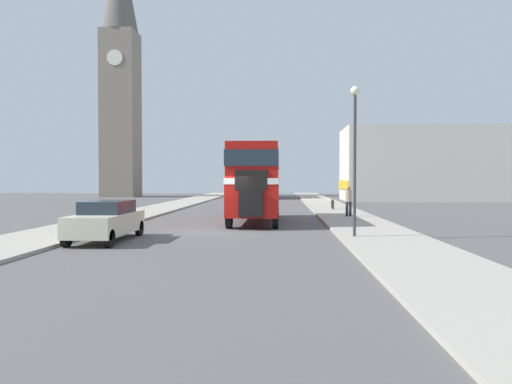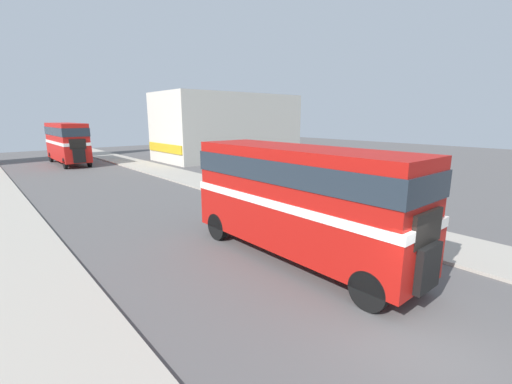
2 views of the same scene
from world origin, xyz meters
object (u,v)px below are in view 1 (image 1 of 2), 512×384
church_tower (120,61)px  bus_distant (268,177)px  car_parked_near (106,220)px  double_decker_bus (256,177)px  bicycle_on_pavement (333,204)px  street_lamp (355,138)px  pedestrian_walking (349,199)px

church_tower → bus_distant: bearing=-11.7°
bus_distant → car_parked_near: bus_distant is taller
double_decker_bus → car_parked_near: 10.30m
double_decker_bus → bus_distant: 34.12m
bicycle_on_pavement → car_parked_near: bearing=-119.2°
car_parked_near → street_lamp: bearing=5.9°
car_parked_near → bicycle_on_pavement: (10.53, 18.88, -0.31)m
street_lamp → church_tower: size_ratio=0.17×
bicycle_on_pavement → street_lamp: size_ratio=0.30×
pedestrian_walking → church_tower: (-25.38, 35.32, 16.90)m
double_decker_bus → bicycle_on_pavement: bearing=62.8°
double_decker_bus → car_parked_near: size_ratio=2.09×
bicycle_on_pavement → street_lamp: (-1.01, -17.89, 3.47)m
bus_distant → bicycle_on_pavement: bus_distant is taller
car_parked_near → pedestrian_walking: 15.77m
car_parked_near → bus_distant: bearing=83.3°
bicycle_on_pavement → double_decker_bus: bearing=-117.2°
bicycle_on_pavement → church_tower: bearing=132.0°
pedestrian_walking → church_tower: church_tower is taller
pedestrian_walking → street_lamp: 11.00m
bus_distant → street_lamp: (4.49, -41.81, 1.28)m
car_parked_near → church_tower: (-14.65, 46.88, 17.26)m
double_decker_bus → pedestrian_walking: bearing=27.8°
bus_distant → pedestrian_walking: (5.69, -31.25, -1.53)m
double_decker_bus → street_lamp: 8.91m
bus_distant → pedestrian_walking: bearing=-79.7°
car_parked_near → church_tower: bearing=107.4°
bicycle_on_pavement → street_lamp: 18.26m
church_tower → street_lamp: bearing=-62.2°
double_decker_bus → street_lamp: bearing=-61.1°
bus_distant → bicycle_on_pavement: size_ratio=5.31×
street_lamp → car_parked_near: bearing=-174.1°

